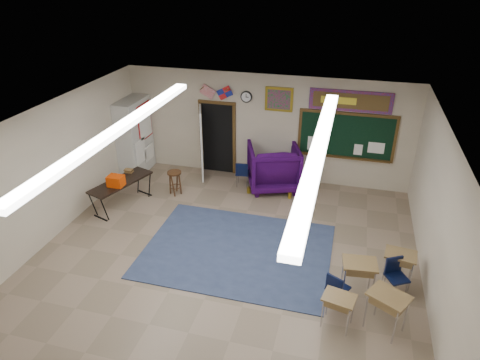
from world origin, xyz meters
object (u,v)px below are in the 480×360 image
(wingback_armchair, at_px, (273,167))
(wooden_stool, at_px, (175,183))
(student_desk_front_left, at_px, (358,277))
(folding_table, at_px, (122,193))
(student_desk_front_right, at_px, (398,266))

(wingback_armchair, bearing_deg, wooden_stool, 4.20)
(wingback_armchair, relative_size, student_desk_front_left, 1.83)
(wingback_armchair, xyz_separation_m, student_desk_front_left, (2.36, -3.84, -0.20))
(student_desk_front_left, height_order, folding_table, folding_table)
(student_desk_front_right, xyz_separation_m, wooden_stool, (-5.58, 2.21, -0.05))
(student_desk_front_right, xyz_separation_m, folding_table, (-6.63, 1.27, -0.00))
(student_desk_front_left, distance_m, folding_table, 6.15)
(wingback_armchair, bearing_deg, student_desk_front_left, 102.00)
(wingback_armchair, relative_size, student_desk_front_right, 1.95)
(wooden_stool, bearing_deg, wingback_armchair, 23.80)
(folding_table, bearing_deg, student_desk_front_right, 7.76)
(folding_table, height_order, wooden_stool, folding_table)
(wingback_armchair, distance_m, student_desk_front_left, 4.51)
(wooden_stool, bearing_deg, student_desk_front_left, -29.68)
(wingback_armchair, distance_m, folding_table, 4.07)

